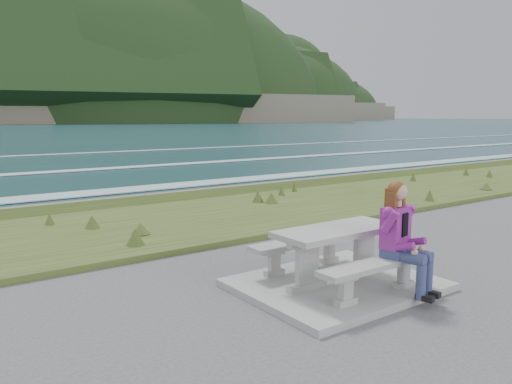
% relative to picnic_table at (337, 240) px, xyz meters
% --- Properties ---
extents(concrete_slab, '(2.60, 2.10, 0.10)m').
position_rel_picnic_table_xyz_m(concrete_slab, '(-0.00, 0.00, -0.63)').
color(concrete_slab, '#A6A7A1').
rests_on(concrete_slab, ground).
extents(picnic_table, '(1.80, 0.75, 0.75)m').
position_rel_picnic_table_xyz_m(picnic_table, '(0.00, 0.00, 0.00)').
color(picnic_table, '#A6A7A1').
rests_on(picnic_table, concrete_slab).
extents(bench_landward, '(1.80, 0.35, 0.45)m').
position_rel_picnic_table_xyz_m(bench_landward, '(0.00, -0.70, -0.23)').
color(bench_landward, '#A6A7A1').
rests_on(bench_landward, concrete_slab).
extents(bench_seaward, '(1.80, 0.35, 0.45)m').
position_rel_picnic_table_xyz_m(bench_seaward, '(0.00, 0.70, -0.23)').
color(bench_seaward, '#A6A7A1').
rests_on(bench_seaward, concrete_slab).
extents(grass_verge, '(160.00, 4.50, 0.22)m').
position_rel_picnic_table_xyz_m(grass_verge, '(-0.00, 5.00, -0.68)').
color(grass_verge, '#2D471A').
rests_on(grass_verge, ground).
extents(shore_drop, '(160.00, 0.80, 2.20)m').
position_rel_picnic_table_xyz_m(shore_drop, '(-0.00, 7.90, -0.68)').
color(shore_drop, '#716555').
rests_on(shore_drop, ground).
extents(ocean, '(1600.00, 1600.00, 0.09)m').
position_rel_picnic_table_xyz_m(ocean, '(-0.00, 25.09, -2.42)').
color(ocean, '#1B444E').
rests_on(ocean, ground).
extents(headland_range, '(729.83, 363.95, 177.21)m').
position_rel_picnic_table_xyz_m(headland_range, '(190.47, 398.47, 9.21)').
color(headland_range, '#716555').
rests_on(headland_range, ground).
extents(seated_woman, '(0.53, 0.78, 1.44)m').
position_rel_picnic_table_xyz_m(seated_woman, '(0.39, -0.83, -0.05)').
color(seated_woman, navy).
rests_on(seated_woman, concrete_slab).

